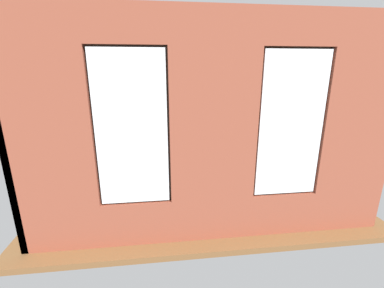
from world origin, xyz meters
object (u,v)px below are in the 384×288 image
table_plant_small (176,153)px  remote_silver (168,158)px  candle_jar (186,156)px  media_console (94,163)px  potted_plant_mid_room_small (215,156)px  potted_plant_between_couches (238,183)px  remote_black (182,156)px  potted_plant_corner_far_left (327,178)px  potted_plant_near_tv (106,159)px  couch_left (273,159)px  potted_plant_corner_near_left (258,125)px  couch_by_window (160,201)px  coffee_table (182,159)px  papasan_chair (162,146)px  tv_flatscreen (91,137)px  cup_ceramic (195,153)px  potted_plant_by_left_couch (242,146)px  potted_plant_foreground_right (111,127)px

table_plant_small → remote_silver: (0.22, 0.21, -0.08)m
candle_jar → media_console: 2.38m
potted_plant_mid_room_small → potted_plant_between_couches: bearing=87.3°
table_plant_small → remote_black: size_ratio=1.02×
remote_silver → potted_plant_corner_far_left: 3.61m
table_plant_small → potted_plant_near_tv: (1.57, 0.96, 0.22)m
table_plant_small → potted_plant_near_tv: bearing=31.4°
media_console → couch_left: bearing=174.8°
remote_silver → potted_plant_corner_near_left: potted_plant_corner_near_left is taller
remote_silver → media_console: media_console is taller
table_plant_small → potted_plant_mid_room_small: bearing=-161.8°
remote_silver → potted_plant_mid_room_small: 1.50m
remote_silver → candle_jar: bearing=-46.9°
couch_by_window → media_console: size_ratio=1.78×
couch_by_window → remote_silver: couch_by_window is taller
coffee_table → remote_silver: 0.40m
couch_left → coffee_table: (2.38, -0.27, 0.02)m
papasan_chair → potted_plant_mid_room_small: size_ratio=3.44×
candle_jar → tv_flatscreen: tv_flatscreen is taller
potted_plant_mid_room_small → remote_silver: bearing=23.3°
potted_plant_corner_far_left → potted_plant_mid_room_small: potted_plant_corner_far_left is taller
cup_ceramic → potted_plant_between_couches: 2.31m
couch_by_window → potted_plant_by_left_couch: size_ratio=4.26×
cup_ceramic → potted_plant_between_couches: potted_plant_between_couches is taller
media_console → candle_jar: bearing=173.5°
coffee_table → papasan_chair: (0.50, -0.91, 0.10)m
couch_by_window → table_plant_small: 2.30m
media_console → potted_plant_near_tv: bearing=118.1°
potted_plant_corner_near_left → potted_plant_by_left_couch: potted_plant_corner_near_left is taller
couch_by_window → media_console: bearing=-53.9°
media_console → potted_plant_between_couches: size_ratio=1.26×
couch_left → candle_jar: couch_left is taller
potted_plant_foreground_right → couch_left: bearing=160.3°
potted_plant_near_tv → tv_flatscreen: bearing=-62.0°
tv_flatscreen → couch_left: bearing=174.7°
tv_flatscreen → potted_plant_mid_room_small: (-3.25, -0.32, -0.75)m
couch_by_window → couch_left: same height
tv_flatscreen → potted_plant_by_left_couch: size_ratio=2.46×
couch_left → potted_plant_by_left_couch: (0.40, -1.36, -0.02)m
potted_plant_near_tv → potted_plant_between_couches: (-2.59, 1.25, -0.13)m
potted_plant_foreground_right → potted_plant_corner_far_left: potted_plant_foreground_right is taller
potted_plant_mid_room_small → potted_plant_between_couches: potted_plant_between_couches is taller
papasan_chair → potted_plant_between_couches: size_ratio=1.33×
potted_plant_near_tv → potted_plant_mid_room_small: potted_plant_near_tv is taller
potted_plant_corner_far_left → couch_by_window: bearing=-1.8°
table_plant_small → tv_flatscreen: tv_flatscreen is taller
remote_silver → papasan_chair: (0.12, -1.02, 0.04)m
coffee_table → cup_ceramic: size_ratio=13.10×
table_plant_small → potted_plant_mid_room_small: 1.24m
potted_plant_between_couches → potted_plant_corner_far_left: bearing=174.9°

